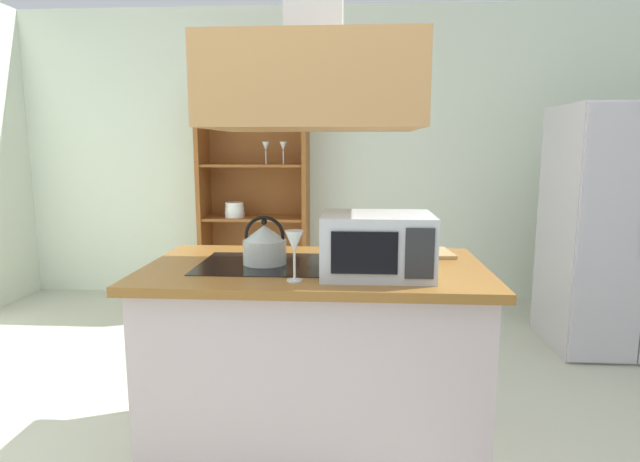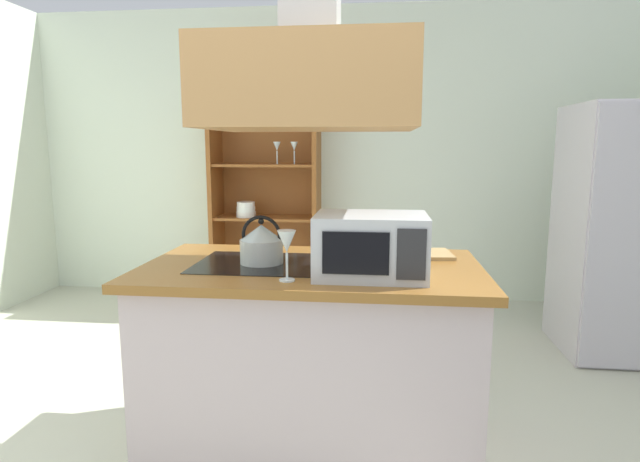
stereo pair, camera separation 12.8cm
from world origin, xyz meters
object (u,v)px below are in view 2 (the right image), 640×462
Objects in this scene: kettle at (261,244)px; wine_glass_on_counter at (287,244)px; refrigerator at (635,232)px; microwave at (371,245)px; dish_cabinet at (267,208)px; cutting_board at (416,254)px.

kettle is 0.34m from wine_glass_on_counter.
refrigerator is 2.40m from microwave.
refrigerator is 7.74× the size of kettle.
wine_glass_on_counter is (0.68, -2.74, 0.19)m from dish_cabinet.
cutting_board is 1.65× the size of wine_glass_on_counter.
wine_glass_on_counter is at bearing -76.03° from dish_cabinet.
dish_cabinet is 2.83m from wine_glass_on_counter.
kettle is at bearing 160.96° from microwave.
dish_cabinet reaches higher than kettle.
cutting_board is at bearing -143.15° from refrigerator.
cutting_board is at bearing -60.62° from dish_cabinet.
dish_cabinet is 2.50m from kettle.
kettle reaches higher than cutting_board.
kettle is at bearing -160.55° from cutting_board.
dish_cabinet is at bearing 119.38° from cutting_board.
kettle is 0.65× the size of cutting_board.
wine_glass_on_counter is at bearing -135.15° from cutting_board.
wine_glass_on_counter is (-2.11, -1.72, 0.19)m from refrigerator.
microwave is at bearing -138.07° from refrigerator.
refrigerator is 2.73m from wine_glass_on_counter.
cutting_board is 0.74× the size of microwave.
wine_glass_on_counter is at bearing -59.85° from kettle.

